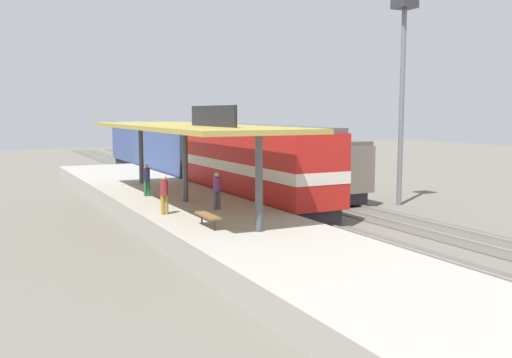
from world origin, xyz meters
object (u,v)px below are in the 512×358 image
object	(u,v)px
light_mast	(403,56)
person_waiting	(217,189)
passenger_carriage_single	(157,148)
person_boarding	(164,193)
freight_car	(298,165)
locomotive	(252,164)
person_walking	(147,178)
platform_bench	(208,216)

from	to	relation	value
light_mast	person_waiting	xyz separation A→B (m)	(-11.92, -1.44, -6.54)
person_waiting	passenger_carriage_single	bearing A→B (deg)	79.70
passenger_carriage_single	person_boarding	distance (m)	23.75
passenger_carriage_single	freight_car	size ratio (longest dim) A/B	1.67
freight_car	light_mast	distance (m)	9.33
passenger_carriage_single	freight_car	xyz separation A→B (m)	(4.60, -15.28, -0.34)
locomotive	person_walking	distance (m)	5.89
light_mast	passenger_carriage_single	bearing A→B (deg)	110.16
freight_car	person_boarding	xyz separation A→B (m)	(-11.24, -7.51, -0.12)
platform_bench	locomotive	xyz separation A→B (m)	(6.00, 8.22, 1.07)
locomotive	person_boarding	xyz separation A→B (m)	(-6.64, -4.79, -0.56)
person_waiting	person_walking	world-z (taller)	same
person_waiting	person_boarding	distance (m)	2.52
passenger_carriage_single	freight_car	distance (m)	15.97
platform_bench	light_mast	xyz separation A→B (m)	(13.80, 4.98, 7.05)
person_walking	person_boarding	size ratio (longest dim) A/B	1.00
passenger_carriage_single	person_walking	size ratio (longest dim) A/B	11.70
person_waiting	light_mast	bearing A→B (deg)	6.88
passenger_carriage_single	light_mast	xyz separation A→B (m)	(7.80, -21.24, 6.08)
passenger_carriage_single	person_walking	xyz separation A→B (m)	(-5.80, -17.16, -0.46)
light_mast	person_boarding	distance (m)	15.93
platform_bench	freight_car	world-z (taller)	freight_car
passenger_carriage_single	person_waiting	bearing A→B (deg)	-100.30
freight_car	person_waiting	world-z (taller)	freight_car
freight_car	person_walking	size ratio (longest dim) A/B	7.02
person_waiting	person_walking	size ratio (longest dim) A/B	1.00
passenger_carriage_single	person_boarding	bearing A→B (deg)	-106.24
platform_bench	freight_car	size ratio (longest dim) A/B	0.14
platform_bench	light_mast	world-z (taller)	light_mast
light_mast	person_waiting	world-z (taller)	light_mast
light_mast	person_boarding	bearing A→B (deg)	-173.87
locomotive	light_mast	distance (m)	10.35
platform_bench	locomotive	world-z (taller)	locomotive
person_walking	locomotive	bearing A→B (deg)	-8.24
light_mast	person_waiting	bearing A→B (deg)	-173.12
locomotive	person_waiting	bearing A→B (deg)	-131.37
person_walking	light_mast	bearing A→B (deg)	-16.71
locomotive	light_mast	bearing A→B (deg)	-22.58
person_walking	person_waiting	bearing A→B (deg)	-73.09
light_mast	freight_car	bearing A→B (deg)	118.24
platform_bench	person_boarding	size ratio (longest dim) A/B	0.99
locomotive	person_boarding	size ratio (longest dim) A/B	8.44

